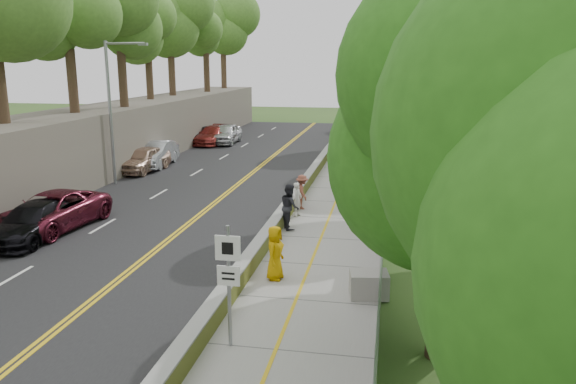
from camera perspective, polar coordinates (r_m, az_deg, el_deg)
ground at (r=17.39m, az=-6.46°, el=-10.41°), size 140.00×140.00×0.00m
road at (r=32.62m, az=-8.02°, el=0.83°), size 11.20×66.00×0.04m
sidewalk at (r=31.08m, az=6.04°, el=0.28°), size 4.20×66.00×0.05m
jersey_barrier at (r=31.27m, az=1.85°, el=0.94°), size 0.42×66.00×0.60m
rock_embankment at (r=35.64m, az=-20.63°, el=4.40°), size 5.00×66.00×4.00m
chainlink_fence at (r=30.81m, az=9.98°, el=1.89°), size 0.04×66.00×2.00m
trees_fenceside at (r=30.31m, az=15.00°, el=12.89°), size 7.00×66.00×14.00m
streetlight at (r=33.02m, az=-17.31°, el=8.63°), size 2.52×0.22×8.00m
signpost at (r=13.69m, az=-6.06°, el=-8.20°), size 0.62×0.09×3.10m
construction_barrel at (r=40.67m, az=8.55°, el=3.93°), size 0.53×0.53×0.87m
concrete_block at (r=17.15m, az=8.22°, el=-9.27°), size 1.25×1.01×0.75m
car_2 at (r=25.36m, az=-22.87°, el=-1.85°), size 3.09×5.77×1.54m
car_3 at (r=24.36m, az=-24.46°, el=-2.76°), size 2.24×4.92×1.40m
car_4 at (r=36.81m, az=-14.47°, el=3.24°), size 2.34×4.82×1.58m
car_5 at (r=38.46m, az=-13.35°, el=3.78°), size 2.12×5.19×1.67m
car_6 at (r=48.54m, az=-8.22°, el=5.74°), size 2.82×5.27×1.41m
car_7 at (r=48.06m, az=-7.64°, el=5.74°), size 2.45×5.30×1.50m
car_8 at (r=48.23m, az=-6.34°, el=5.91°), size 2.11×4.97×1.68m
painter_0 at (r=18.08m, az=-1.33°, el=-6.19°), size 0.69×0.94×1.78m
painter_1 at (r=25.31m, az=0.97°, el=-0.77°), size 0.51×0.64×1.55m
painter_2 at (r=23.39m, az=0.18°, el=-1.49°), size 1.04×1.14×1.91m
painter_3 at (r=26.59m, az=1.44°, el=0.01°), size 1.00×1.22×1.64m
person_far at (r=41.06m, az=7.80°, el=4.72°), size 1.13×0.62×1.82m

